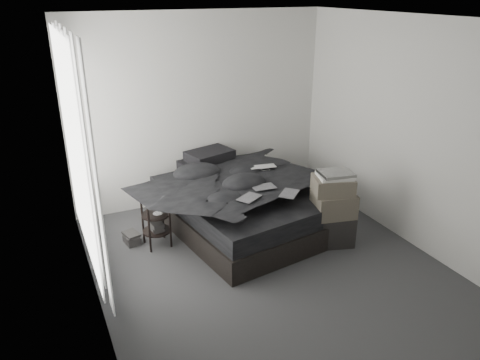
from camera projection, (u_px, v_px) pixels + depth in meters
name	position (u px, v px, depth m)	size (l,w,h in m)	color
floor	(270.00, 268.00, 5.13)	(3.60, 4.20, 0.01)	#353538
ceiling	(278.00, 19.00, 4.14)	(3.60, 4.20, 0.01)	white
wall_back	(200.00, 110.00, 6.40)	(3.60, 0.01, 2.60)	silver
wall_front	(437.00, 261.00, 2.87)	(3.60, 0.01, 2.60)	silver
wall_left	(86.00, 187.00, 3.94)	(0.01, 4.20, 2.60)	silver
wall_right	(412.00, 135.00, 5.33)	(0.01, 4.20, 2.60)	silver
window_left	(75.00, 150.00, 4.69)	(0.02, 2.00, 2.30)	white
curtain_left	(81.00, 156.00, 4.73)	(0.06, 2.12, 2.48)	white
bed	(241.00, 216.00, 5.98)	(1.61, 2.13, 0.29)	black
mattress	(241.00, 198.00, 5.88)	(1.55, 2.07, 0.23)	black
duvet	(243.00, 182.00, 5.75)	(1.57, 1.82, 0.25)	black
pillow_lower	(204.00, 166.00, 6.42)	(0.64, 0.43, 0.14)	black
pillow_upper	(210.00, 155.00, 6.39)	(0.60, 0.41, 0.13)	black
laptop	(264.00, 163.00, 5.97)	(0.34, 0.22, 0.03)	silver
comic_a	(249.00, 191.00, 5.17)	(0.27, 0.18, 0.01)	black
comic_b	(264.00, 180.00, 5.44)	(0.27, 0.18, 0.01)	black
comic_c	(290.00, 186.00, 5.27)	(0.27, 0.18, 0.01)	black
side_stand	(156.00, 222.00, 5.49)	(0.33, 0.33, 0.61)	black
papers	(155.00, 198.00, 5.37)	(0.24, 0.17, 0.01)	white
floor_books	(132.00, 237.00, 5.61)	(0.15, 0.22, 0.15)	black
box_lower	(330.00, 228.00, 5.59)	(0.50, 0.39, 0.37)	black
box_mid	(334.00, 204.00, 5.46)	(0.47, 0.37, 0.28)	#564F44
box_upper	(333.00, 185.00, 5.38)	(0.44, 0.36, 0.20)	#564F44
art_book_white	(335.00, 176.00, 5.33)	(0.38, 0.30, 0.04)	silver
art_book_snake	(336.00, 173.00, 5.31)	(0.37, 0.29, 0.03)	silver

